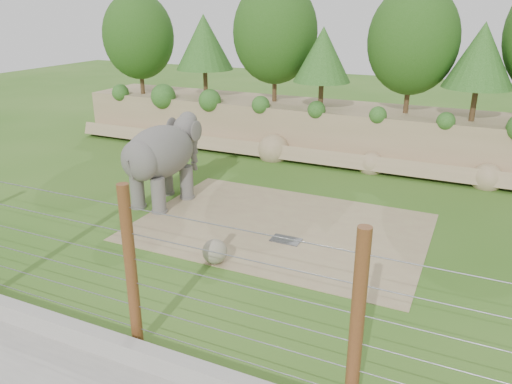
% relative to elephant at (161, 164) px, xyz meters
% --- Properties ---
extents(ground, '(90.00, 90.00, 0.00)m').
position_rel_elephant_xyz_m(ground, '(4.63, -3.19, -1.63)').
color(ground, '#316419').
rests_on(ground, ground).
extents(back_embankment, '(30.00, 5.52, 8.77)m').
position_rel_elephant_xyz_m(back_embankment, '(5.22, 9.48, 2.34)').
color(back_embankment, '#9B845F').
rests_on(back_embankment, ground).
extents(dirt_patch, '(10.00, 7.00, 0.02)m').
position_rel_elephant_xyz_m(dirt_patch, '(5.13, -0.19, -1.62)').
color(dirt_patch, '#9A7F60').
rests_on(dirt_patch, ground).
extents(drain_grate, '(1.00, 0.60, 0.03)m').
position_rel_elephant_xyz_m(drain_grate, '(5.71, -1.14, -1.59)').
color(drain_grate, '#262628').
rests_on(drain_grate, dirt_patch).
extents(elephant, '(2.08, 4.16, 3.26)m').
position_rel_elephant_xyz_m(elephant, '(0.00, 0.00, 0.00)').
color(elephant, '#5D5954').
rests_on(elephant, ground).
extents(stone_ball, '(0.77, 0.77, 0.77)m').
position_rel_elephant_xyz_m(stone_ball, '(4.32, -3.49, -1.23)').
color(stone_ball, gray).
rests_on(stone_ball, dirt_patch).
extents(retaining_wall, '(26.00, 0.35, 0.50)m').
position_rel_elephant_xyz_m(retaining_wall, '(4.63, -8.19, -1.38)').
color(retaining_wall, '#9F9B94').
rests_on(retaining_wall, ground).
extents(barrier_fence, '(20.26, 0.26, 4.00)m').
position_rel_elephant_xyz_m(barrier_fence, '(4.63, -7.69, 0.37)').
color(barrier_fence, '#572C18').
rests_on(barrier_fence, ground).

